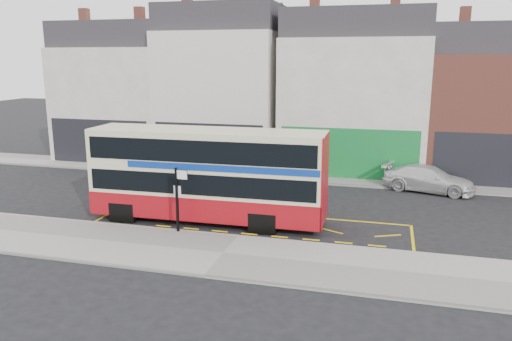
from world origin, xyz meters
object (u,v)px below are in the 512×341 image
(car_silver, at_px, (187,165))
(street_tree_left, at_px, (70,109))
(car_grey, at_px, (262,175))
(double_decker_bus, at_px, (208,174))
(car_white, at_px, (428,179))
(street_tree_right, at_px, (412,129))
(bus_stop_post, at_px, (178,193))

(car_silver, relative_size, street_tree_left, 0.78)
(car_silver, xyz_separation_m, street_tree_left, (-9.96, 2.62, 2.99))
(car_grey, bearing_deg, car_silver, 95.35)
(double_decker_bus, height_order, car_white, double_decker_bus)
(car_silver, relative_size, street_tree_right, 0.93)
(street_tree_right, bearing_deg, double_decker_bus, -129.74)
(double_decker_bus, xyz_separation_m, street_tree_right, (9.13, 10.99, 0.90))
(street_tree_left, bearing_deg, car_silver, -14.73)
(bus_stop_post, distance_m, car_silver, 10.71)
(bus_stop_post, bearing_deg, double_decker_bus, 77.66)
(car_white, distance_m, street_tree_left, 24.71)
(double_decker_bus, bearing_deg, car_grey, 82.27)
(car_silver, xyz_separation_m, car_white, (14.44, 0.20, -0.01))
(double_decker_bus, xyz_separation_m, car_white, (10.04, 8.15, -1.51))
(bus_stop_post, xyz_separation_m, street_tree_left, (-13.77, 12.57, 1.90))
(car_silver, distance_m, car_white, 14.44)
(double_decker_bus, height_order, bus_stop_post, double_decker_bus)
(car_silver, bearing_deg, car_grey, -103.49)
(double_decker_bus, relative_size, car_white, 2.15)
(car_white, xyz_separation_m, street_tree_left, (-24.41, 2.42, 3.00))
(car_grey, bearing_deg, double_decker_bus, -168.97)
(double_decker_bus, height_order, car_grey, double_decker_bus)
(car_grey, height_order, street_tree_left, street_tree_left)
(car_silver, bearing_deg, street_tree_right, -78.61)
(car_white, height_order, street_tree_right, street_tree_right)
(bus_stop_post, height_order, car_silver, bus_stop_post)
(double_decker_bus, distance_m, car_white, 13.02)
(car_silver, bearing_deg, street_tree_left, 74.01)
(street_tree_right, bearing_deg, bus_stop_post, -126.86)
(street_tree_left, bearing_deg, car_grey, -13.88)
(double_decker_bus, distance_m, street_tree_left, 17.90)
(car_silver, xyz_separation_m, car_grey, (5.19, -1.13, -0.07))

